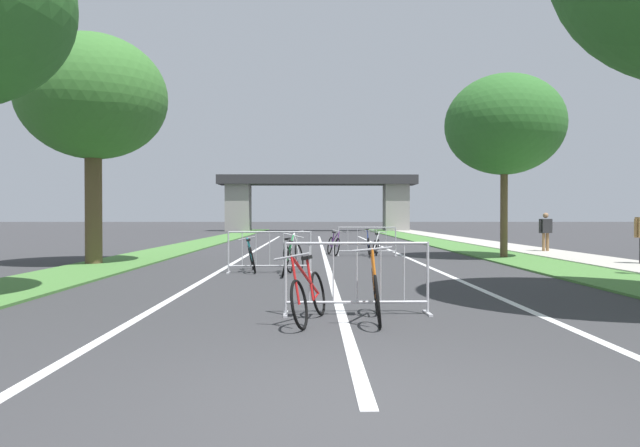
# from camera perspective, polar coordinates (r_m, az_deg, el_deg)

# --- Properties ---
(ground_plane) EXTENTS (300.00, 300.00, 0.00)m
(ground_plane) POSITION_cam_1_polar(r_m,az_deg,el_deg) (4.26, 5.10, -18.65)
(ground_plane) COLOR #333335
(grass_verge_left) EXTENTS (2.23, 62.05, 0.05)m
(grass_verge_left) POSITION_cam_1_polar(r_m,az_deg,el_deg) (30.00, -11.99, -1.97)
(grass_verge_left) COLOR #477A38
(grass_verge_left) RESTS_ON ground
(grass_verge_right) EXTENTS (2.23, 62.05, 0.05)m
(grass_verge_right) POSITION_cam_1_polar(r_m,az_deg,el_deg) (30.17, 12.11, -1.96)
(grass_verge_right) COLOR #477A38
(grass_verge_right) RESTS_ON ground
(sidewalk_path_right) EXTENTS (2.14, 62.05, 0.08)m
(sidewalk_path_right) POSITION_cam_1_polar(r_m,az_deg,el_deg) (30.73, 16.09, -1.89)
(sidewalk_path_right) COLOR #ADA89E
(sidewalk_path_right) RESTS_ON ground
(lane_stripe_center) EXTENTS (0.14, 35.90, 0.01)m
(lane_stripe_center) POSITION_cam_1_polar(r_m,az_deg,el_deg) (22.00, 0.36, -2.97)
(lane_stripe_center) COLOR silver
(lane_stripe_center) RESTS_ON ground
(lane_stripe_right_lane) EXTENTS (0.14, 35.90, 0.01)m
(lane_stripe_right_lane) POSITION_cam_1_polar(r_m,az_deg,el_deg) (22.23, 7.70, -2.94)
(lane_stripe_right_lane) COLOR silver
(lane_stripe_right_lane) RESTS_ON ground
(lane_stripe_left_lane) EXTENTS (0.14, 35.90, 0.01)m
(lane_stripe_left_lane) POSITION_cam_1_polar(r_m,az_deg,el_deg) (22.13, -7.02, -2.96)
(lane_stripe_left_lane) COLOR silver
(lane_stripe_left_lane) RESTS_ON ground
(overpass_bridge) EXTENTS (19.55, 3.41, 5.50)m
(overpass_bridge) POSITION_cam_1_polar(r_m,az_deg,el_deg) (55.33, -0.28, 3.14)
(overpass_bridge) COLOR #2D2D30
(overpass_bridge) RESTS_ON ground
(tree_left_oak_mid) EXTENTS (4.25, 4.25, 6.72)m
(tree_left_oak_mid) POSITION_cam_1_polar(r_m,az_deg,el_deg) (17.93, -22.22, 11.78)
(tree_left_oak_mid) COLOR brown
(tree_left_oak_mid) RESTS_ON ground
(tree_right_oak_near) EXTENTS (3.98, 3.98, 6.22)m
(tree_right_oak_near) POSITION_cam_1_polar(r_m,az_deg,el_deg) (20.10, 18.35, 9.56)
(tree_right_oak_near) COLOR brown
(tree_right_oak_near) RESTS_ON ground
(crowd_barrier_nearest) EXTENTS (2.12, 0.48, 1.05)m
(crowd_barrier_nearest) POSITION_cam_1_polar(r_m,az_deg,el_deg) (8.07, 3.81, -5.68)
(crowd_barrier_nearest) COLOR #ADADB2
(crowd_barrier_nearest) RESTS_ON ground
(crowd_barrier_second) EXTENTS (2.13, 0.52, 1.05)m
(crowd_barrier_second) POSITION_cam_1_polar(r_m,az_deg,el_deg) (14.03, -5.18, -2.97)
(crowd_barrier_second) COLOR #ADADB2
(crowd_barrier_second) RESTS_ON ground
(crowd_barrier_third) EXTENTS (2.14, 0.56, 1.05)m
(crowd_barrier_third) POSITION_cam_1_polar(r_m,az_deg,el_deg) (20.04, 4.82, -1.87)
(crowd_barrier_third) COLOR #ADADB2
(crowd_barrier_third) RESTS_ON ground
(bicycle_green_0) EXTENTS (0.51, 1.70, 1.01)m
(bicycle_green_0) POSITION_cam_1_polar(r_m,az_deg,el_deg) (13.45, -3.37, -3.74)
(bicycle_green_0) COLOR black
(bicycle_green_0) RESTS_ON ground
(bicycle_silver_1) EXTENTS (0.64, 1.63, 0.91)m
(bicycle_silver_1) POSITION_cam_1_polar(r_m,az_deg,el_deg) (19.65, 5.74, -2.40)
(bicycle_silver_1) COLOR black
(bicycle_silver_1) RESTS_ON ground
(bicycle_white_2) EXTENTS (0.57, 1.78, 1.05)m
(bicycle_white_2) POSITION_cam_1_polar(r_m,az_deg,el_deg) (14.50, -2.72, -3.37)
(bicycle_white_2) COLOR black
(bicycle_white_2) RESTS_ON ground
(bicycle_orange_3) EXTENTS (0.50, 1.71, 1.04)m
(bicycle_orange_3) POSITION_cam_1_polar(r_m,az_deg,el_deg) (7.63, 5.74, -7.00)
(bicycle_orange_3) COLOR black
(bicycle_orange_3) RESTS_ON ground
(bicycle_blue_4) EXTENTS (0.55, 1.63, 0.98)m
(bicycle_blue_4) POSITION_cam_1_polar(r_m,az_deg,el_deg) (20.41, 5.00, -2.22)
(bicycle_blue_4) COLOR black
(bicycle_blue_4) RESTS_ON ground
(bicycle_purple_5) EXTENTS (0.68, 1.71, 0.95)m
(bicycle_purple_5) POSITION_cam_1_polar(r_m,az_deg,el_deg) (20.48, 1.39, -2.23)
(bicycle_purple_5) COLOR black
(bicycle_purple_5) RESTS_ON ground
(bicycle_red_6) EXTENTS (0.72, 1.66, 0.97)m
(bicycle_red_6) POSITION_cam_1_polar(r_m,az_deg,el_deg) (7.50, -1.16, -7.31)
(bicycle_red_6) COLOR black
(bicycle_red_6) RESTS_ON ground
(bicycle_teal_7) EXTENTS (0.61, 1.69, 0.90)m
(bicycle_teal_7) POSITION_cam_1_polar(r_m,az_deg,el_deg) (14.46, -7.03, -3.45)
(bicycle_teal_7) COLOR black
(bicycle_teal_7) RESTS_ON ground
(pedestrian_waiting) EXTENTS (0.56, 0.35, 1.57)m
(pedestrian_waiting) POSITION_cam_1_polar(r_m,az_deg,el_deg) (23.34, 22.10, -0.48)
(pedestrian_waiting) COLOR olive
(pedestrian_waiting) RESTS_ON ground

